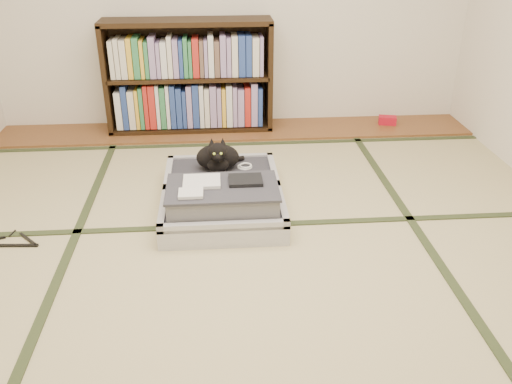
{
  "coord_description": "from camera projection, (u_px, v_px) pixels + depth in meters",
  "views": [
    {
      "loc": [
        -0.16,
        -2.4,
        1.66
      ],
      "look_at": [
        0.05,
        0.35,
        0.25
      ],
      "focal_mm": 38.0,
      "sensor_mm": 36.0,
      "label": 1
    }
  ],
  "objects": [
    {
      "name": "suitcase",
      "position": [
        222.0,
        196.0,
        3.37
      ],
      "size": [
        0.74,
        0.98,
        0.29
      ],
      "color": "#BBBCC1",
      "rests_on": "floor"
    },
    {
      "name": "cat",
      "position": [
        218.0,
        157.0,
        3.57
      ],
      "size": [
        0.33,
        0.33,
        0.26
      ],
      "color": "black",
      "rests_on": "suitcase"
    },
    {
      "name": "tatami_borders",
      "position": [
        246.0,
        217.0,
        3.33
      ],
      "size": [
        4.0,
        4.5,
        0.01
      ],
      "color": "#2D381E",
      "rests_on": "ground"
    },
    {
      "name": "wood_strip",
      "position": [
        235.0,
        130.0,
        4.66
      ],
      "size": [
        4.0,
        0.5,
        0.02
      ],
      "primitive_type": "cube",
      "color": "brown",
      "rests_on": "ground"
    },
    {
      "name": "red_item",
      "position": [
        387.0,
        120.0,
        4.76
      ],
      "size": [
        0.17,
        0.12,
        0.07
      ],
      "primitive_type": "cube",
      "rotation": [
        0.0,
        0.0,
        -0.24
      ],
      "color": "red",
      "rests_on": "wood_strip"
    },
    {
      "name": "bookcase",
      "position": [
        189.0,
        79.0,
        4.5
      ],
      "size": [
        1.37,
        0.31,
        0.92
      ],
      "color": "black",
      "rests_on": "wood_strip"
    },
    {
      "name": "hanger",
      "position": [
        7.0,
        243.0,
        3.06
      ],
      "size": [
        0.39,
        0.19,
        0.01
      ],
      "color": "black",
      "rests_on": "floor"
    },
    {
      "name": "cable_coil",
      "position": [
        245.0,
        166.0,
        3.65
      ],
      "size": [
        0.1,
        0.1,
        0.02
      ],
      "color": "white",
      "rests_on": "suitcase"
    },
    {
      "name": "floor",
      "position": [
        252.0,
        264.0,
        2.89
      ],
      "size": [
        4.5,
        4.5,
        0.0
      ],
      "primitive_type": "plane",
      "color": "tan",
      "rests_on": "ground"
    }
  ]
}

